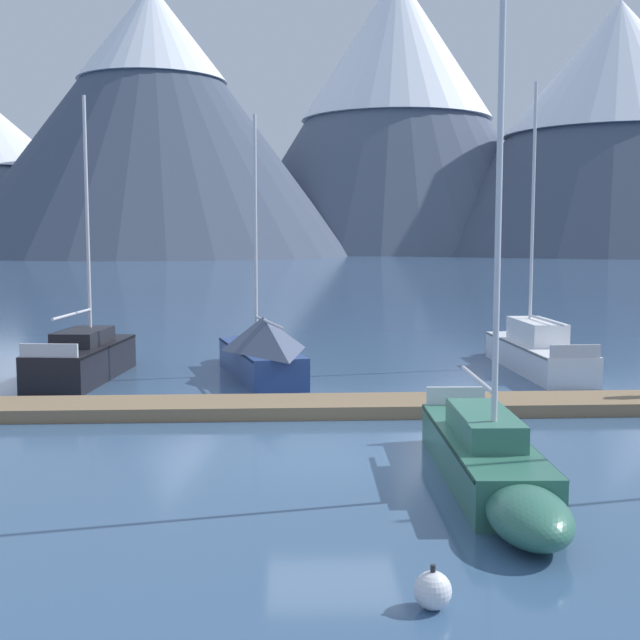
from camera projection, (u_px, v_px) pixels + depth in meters
ground_plane at (332, 457)px, 15.64m from camera, size 700.00×700.00×0.00m
mountain_central_massif at (153, 117)px, 169.42m from camera, size 81.23×81.23×54.73m
mountain_shoulder_ridge at (397, 105)px, 199.94m from camera, size 83.43×83.43×66.74m
mountain_east_summit at (617, 120)px, 180.92m from camera, size 88.65×88.65×54.77m
dock at (323, 406)px, 19.60m from camera, size 26.12×2.14×0.30m
sailboat_second_berth at (88, 356)px, 24.50m from camera, size 2.20×6.33×8.24m
sailboat_mid_dock_port at (259, 348)px, 24.54m from camera, size 3.12×6.80×7.70m
sailboat_mid_dock_starboard at (490, 459)px, 13.67m from camera, size 1.46×6.72×7.78m
sailboat_far_berth at (534, 350)px, 25.90m from camera, size 1.74×7.18×8.90m
mooring_buoy_channel_marker at (433, 590)px, 9.28m from camera, size 0.43×0.43×0.51m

